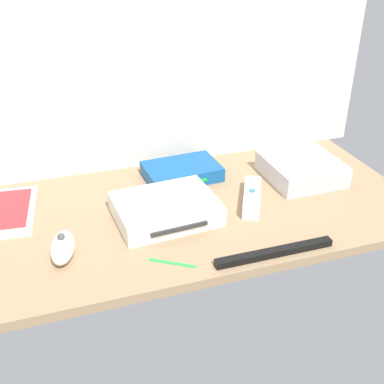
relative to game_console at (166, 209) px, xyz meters
The scene contains 10 objects.
ground_plane 7.63cm from the game_console, 18.05° to the left, with size 100.00×48.00×2.00cm, color #9E7F5B.
back_wall 40.58cm from the game_console, 76.16° to the left, with size 110.00×1.20×64.00cm, color silver.
game_console is the anchor object (origin of this frame).
mini_computer 37.25cm from the game_console, 11.19° to the left, with size 17.32×17.32×5.30cm.
game_case 35.33cm from the game_console, 160.32° to the left, with size 15.45×20.27×1.56cm.
network_router 18.73cm from the game_console, 62.45° to the left, with size 18.73×13.21×3.40cm.
remote_wand 20.03cm from the game_console, ahead, with size 9.81×14.85×3.40cm.
remote_nunchuk 23.02cm from the game_console, 162.44° to the right, with size 6.25×10.66×5.10cm.
sensor_bar 25.11cm from the game_console, 50.13° to the right, with size 24.00×1.80×1.40cm, color black.
stylus_pen 15.97cm from the game_console, 101.32° to the right, with size 0.70×0.70×9.00cm, color green.
Camera 1 is at (-27.86, -85.06, 54.72)cm, focal length 44.21 mm.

